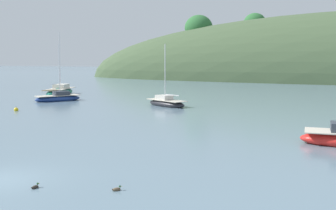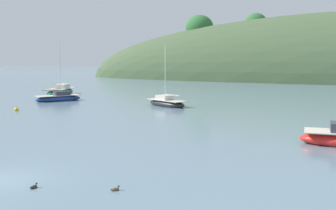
{
  "view_description": "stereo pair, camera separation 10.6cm",
  "coord_description": "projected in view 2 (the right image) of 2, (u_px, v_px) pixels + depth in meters",
  "views": [
    {
      "loc": [
        13.42,
        -13.97,
        5.34
      ],
      "look_at": [
        0.0,
        20.0,
        1.2
      ],
      "focal_mm": 45.06,
      "sensor_mm": 36.0,
      "label": 1
    },
    {
      "loc": [
        13.52,
        -13.93,
        5.34
      ],
      "look_at": [
        0.0,
        20.0,
        1.2
      ],
      "focal_mm": 45.06,
      "sensor_mm": 36.0,
      "label": 2
    }
  ],
  "objects": [
    {
      "name": "sailboat_navy_dinghy",
      "position": [
        60.0,
        92.0,
        60.2
      ],
      "size": [
        4.54,
        8.07,
        9.15
      ],
      "color": "#196B56",
      "rests_on": "ground"
    },
    {
      "name": "sailboat_orange_cutter",
      "position": [
        167.0,
        103.0,
        46.45
      ],
      "size": [
        5.8,
        4.37,
        7.0
      ],
      "color": "#232328",
      "rests_on": "ground"
    },
    {
      "name": "sailboat_teal_outer",
      "position": [
        59.0,
        98.0,
        51.93
      ],
      "size": [
        4.76,
        5.79,
        7.12
      ],
      "color": "navy",
      "rests_on": "ground"
    },
    {
      "name": "duck_straggler",
      "position": [
        115.0,
        189.0,
        16.96
      ],
      "size": [
        0.37,
        0.37,
        0.24
      ],
      "color": "brown",
      "rests_on": "ground"
    },
    {
      "name": "duck_lone_right",
      "position": [
        34.0,
        187.0,
        17.27
      ],
      "size": [
        0.22,
        0.43,
        0.24
      ],
      "color": "#2D2823",
      "rests_on": "ground"
    },
    {
      "name": "mooring_buoy_outer",
      "position": [
        16.0,
        110.0,
        42.27
      ],
      "size": [
        0.44,
        0.44,
        0.54
      ],
      "color": "yellow",
      "rests_on": "ground"
    }
  ]
}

